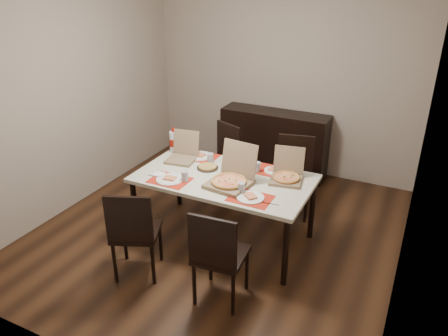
{
  "coord_description": "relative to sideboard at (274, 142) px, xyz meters",
  "views": [
    {
      "loc": [
        1.91,
        -3.71,
        2.73
      ],
      "look_at": [
        0.12,
        -0.08,
        0.85
      ],
      "focal_mm": 35.0,
      "sensor_mm": 36.0,
      "label": 1
    }
  ],
  "objects": [
    {
      "name": "chair_far_left",
      "position": [
        -0.37,
        -0.92,
        0.06
      ],
      "size": [
        0.55,
        0.55,
        0.93
      ],
      "color": "black",
      "rests_on": "ground"
    },
    {
      "name": "pizza_box_left",
      "position": [
        -0.48,
        -1.67,
        0.36
      ],
      "size": [
        0.34,
        0.37,
        0.3
      ],
      "color": "brown",
      "rests_on": "dining_table"
    },
    {
      "name": "dining_table",
      "position": [
        0.12,
        -1.86,
        0.23
      ],
      "size": [
        1.8,
        1.0,
        0.75
      ],
      "color": "beige",
      "rests_on": "ground"
    },
    {
      "name": "room_walls",
      "position": [
        0.0,
        -1.35,
        1.28
      ],
      "size": [
        3.84,
        4.02,
        2.62
      ],
      "color": "gray",
      "rests_on": "ground"
    },
    {
      "name": "soda_bottle",
      "position": [
        -0.69,
        -1.52,
        0.42
      ],
      "size": [
        0.1,
        0.1,
        0.29
      ],
      "color": "silver",
      "rests_on": "dining_table"
    },
    {
      "name": "dip_bowl",
      "position": [
        0.25,
        -1.65,
        0.32
      ],
      "size": [
        0.16,
        0.16,
        0.03
      ],
      "primitive_type": "imported",
      "rotation": [
        0.0,
        0.0,
        0.22
      ],
      "color": "white",
      "rests_on": "dining_table"
    },
    {
      "name": "chair_far_right",
      "position": [
        0.59,
        -0.94,
        0.06
      ],
      "size": [
        0.5,
        0.5,
        0.93
      ],
      "color": "black",
      "rests_on": "ground"
    },
    {
      "name": "pizza_box_center",
      "position": [
        0.26,
        -1.99,
        0.36
      ],
      "size": [
        0.44,
        0.48,
        0.39
      ],
      "color": "brown",
      "rests_on": "dining_table"
    },
    {
      "name": "faina_plate",
      "position": [
        -0.12,
        -1.76,
        0.31
      ],
      "size": [
        0.23,
        0.23,
        0.03
      ],
      "color": "black",
      "rests_on": "dining_table"
    },
    {
      "name": "napkin_loose",
      "position": [
        0.23,
        -1.84,
        0.31
      ],
      "size": [
        0.15,
        0.16,
        0.02
      ],
      "primitive_type": "cube",
      "rotation": [
        0.0,
        0.0,
        1.13
      ],
      "color": "white",
      "rests_on": "dining_table"
    },
    {
      "name": "chair_near_left",
      "position": [
        -0.34,
        -2.8,
        0.06
      ],
      "size": [
        0.55,
        0.55,
        0.93
      ],
      "color": "black",
      "rests_on": "ground"
    },
    {
      "name": "setting_near_right",
      "position": [
        0.52,
        -2.15,
        0.32
      ],
      "size": [
        0.49,
        0.3,
        0.11
      ],
      "color": "red",
      "rests_on": "dining_table"
    },
    {
      "name": "pizza_box_right",
      "position": [
        0.73,
        -1.65,
        0.35
      ],
      "size": [
        0.37,
        0.39,
        0.31
      ],
      "color": "brown",
      "rests_on": "dining_table"
    },
    {
      "name": "sideboard",
      "position": [
        0.0,
        0.0,
        0.0
      ],
      "size": [
        1.5,
        0.4,
        0.9
      ],
      "primitive_type": "cube",
      "color": "black",
      "rests_on": "ground"
    },
    {
      "name": "setting_far_left",
      "position": [
        -0.33,
        -1.54,
        0.32
      ],
      "size": [
        0.45,
        0.3,
        0.11
      ],
      "color": "red",
      "rests_on": "dining_table"
    },
    {
      "name": "setting_near_left",
      "position": [
        -0.31,
        -2.16,
        0.32
      ],
      "size": [
        0.47,
        0.3,
        0.11
      ],
      "color": "red",
      "rests_on": "dining_table"
    },
    {
      "name": "setting_far_right",
      "position": [
        0.5,
        -1.54,
        0.32
      ],
      "size": [
        0.47,
        0.3,
        0.11
      ],
      "color": "red",
      "rests_on": "dining_table"
    },
    {
      "name": "chair_near_right",
      "position": [
        0.52,
        -2.78,
        0.06
      ],
      "size": [
        0.45,
        0.45,
        0.93
      ],
      "color": "black",
      "rests_on": "ground"
    },
    {
      "name": "ground",
      "position": [
        0.0,
        -1.78,
        -0.46
      ],
      "size": [
        3.8,
        4.0,
        0.02
      ],
      "primitive_type": "cube",
      "color": "#3D2312",
      "rests_on": "ground"
    }
  ]
}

